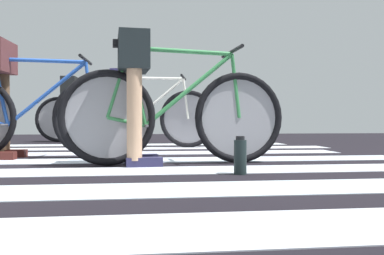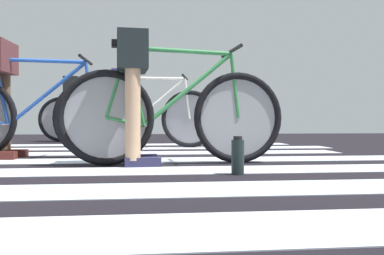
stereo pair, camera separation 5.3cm
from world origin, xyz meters
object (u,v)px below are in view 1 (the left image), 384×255
at_px(bicycle_3_of_4, 147,117).
at_px(cyclist_3_of_4, 123,97).
at_px(cyclist_1_of_4, 134,80).
at_px(bicycle_1_of_4, 175,114).
at_px(water_bottle, 240,156).
at_px(bicycle_4_of_4, 90,118).
at_px(bicycle_2_of_4, 34,115).
at_px(cyclist_4_of_4, 70,100).

relative_size(bicycle_3_of_4, cyclist_3_of_4, 1.76).
bearing_deg(cyclist_1_of_4, bicycle_1_of_4, -0.00).
distance_m(bicycle_1_of_4, bicycle_3_of_4, 2.07).
bearing_deg(bicycle_1_of_4, water_bottle, -65.27).
relative_size(bicycle_1_of_4, cyclist_3_of_4, 1.78).
bearing_deg(bicycle_4_of_4, water_bottle, -68.89).
xyz_separation_m(bicycle_3_of_4, cyclist_3_of_4, (-0.30, 0.06, 0.24)).
height_order(bicycle_1_of_4, bicycle_2_of_4, same).
bearing_deg(cyclist_3_of_4, cyclist_1_of_4, -74.35).
relative_size(bicycle_1_of_4, bicycle_4_of_4, 1.00).
xyz_separation_m(bicycle_1_of_4, bicycle_2_of_4, (-1.20, 0.65, 0.00)).
height_order(cyclist_3_of_4, cyclist_4_of_4, cyclist_4_of_4).
bearing_deg(cyclist_3_of_4, bicycle_1_of_4, -66.15).
height_order(cyclist_1_of_4, water_bottle, cyclist_1_of_4).
relative_size(bicycle_1_of_4, bicycle_3_of_4, 1.01).
bearing_deg(bicycle_2_of_4, cyclist_1_of_4, -34.19).
xyz_separation_m(cyclist_1_of_4, cyclist_3_of_4, (-0.17, 2.15, -0.01)).
relative_size(cyclist_1_of_4, cyclist_4_of_4, 0.96).
xyz_separation_m(bicycle_2_of_4, cyclist_4_of_4, (-0.17, 2.95, 0.28)).
distance_m(bicycle_3_of_4, bicycle_4_of_4, 1.76).
xyz_separation_m(bicycle_1_of_4, bicycle_3_of_4, (-0.18, 2.06, 0.00)).
distance_m(bicycle_2_of_4, cyclist_4_of_4, 2.97).
distance_m(bicycle_1_of_4, bicycle_4_of_4, 3.74).
relative_size(cyclist_3_of_4, bicycle_4_of_4, 0.56).
distance_m(bicycle_1_of_4, cyclist_4_of_4, 3.87).
distance_m(bicycle_3_of_4, cyclist_3_of_4, 0.40).
xyz_separation_m(bicycle_2_of_4, water_bottle, (1.56, -1.29, -0.27)).
height_order(bicycle_1_of_4, bicycle_4_of_4, same).
bearing_deg(bicycle_2_of_4, bicycle_3_of_4, 57.13).
xyz_separation_m(bicycle_3_of_4, cyclist_4_of_4, (-1.19, 1.54, 0.28)).
bearing_deg(bicycle_3_of_4, bicycle_4_of_4, 131.10).
relative_size(cyclist_1_of_4, bicycle_2_of_4, 0.57).
relative_size(bicycle_1_of_4, cyclist_1_of_4, 1.76).
bearing_deg(cyclist_4_of_4, bicycle_2_of_4, -84.08).
height_order(bicycle_3_of_4, cyclist_4_of_4, cyclist_4_of_4).
bearing_deg(bicycle_3_of_4, cyclist_4_of_4, 138.82).
distance_m(cyclist_4_of_4, water_bottle, 4.62).
xyz_separation_m(cyclist_3_of_4, cyclist_4_of_4, (-0.89, 1.48, 0.04)).
distance_m(cyclist_1_of_4, cyclist_3_of_4, 2.15).
bearing_deg(bicycle_2_of_4, water_bottle, -36.71).
xyz_separation_m(cyclist_1_of_4, cyclist_4_of_4, (-1.06, 3.63, 0.03)).
bearing_deg(bicycle_1_of_4, cyclist_1_of_4, 180.00).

